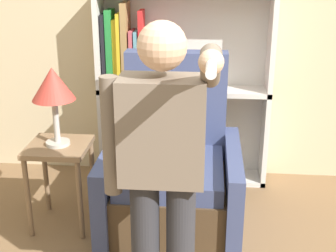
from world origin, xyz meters
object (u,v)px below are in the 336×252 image
at_px(bookcase, 161,93).
at_px(side_table, 60,160).
at_px(table_lamp, 53,87).
at_px(person_standing, 162,162).
at_px(armchair, 173,178).

xyz_separation_m(bookcase, side_table, (-0.63, -0.84, -0.26)).
relative_size(bookcase, side_table, 2.57).
bearing_deg(table_lamp, side_table, 180.00).
height_order(bookcase, person_standing, bookcase).
height_order(armchair, person_standing, person_standing).
bearing_deg(table_lamp, person_standing, -46.27).
bearing_deg(bookcase, side_table, -126.90).
distance_m(side_table, table_lamp, 0.53).
distance_m(armchair, table_lamp, 1.04).
height_order(bookcase, table_lamp, bookcase).
xyz_separation_m(bookcase, table_lamp, (-0.63, -0.84, 0.27)).
bearing_deg(bookcase, table_lamp, -126.90).
relative_size(bookcase, person_standing, 1.01).
bearing_deg(armchair, table_lamp, -175.16).
bearing_deg(side_table, person_standing, -46.27).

